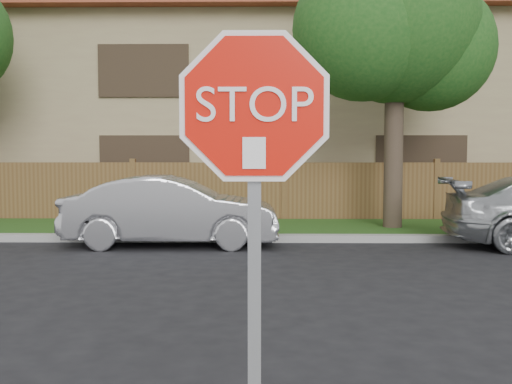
{
  "coord_description": "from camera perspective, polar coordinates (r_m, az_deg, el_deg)",
  "views": [
    {
      "loc": [
        -0.52,
        -4.36,
        1.95
      ],
      "look_at": [
        -0.57,
        -0.9,
        1.7
      ],
      "focal_mm": 42.0,
      "sensor_mm": 36.0,
      "label": 1
    }
  ],
  "objects": [
    {
      "name": "tree_mid",
      "position": [
        14.55,
        13.34,
        15.59
      ],
      "size": [
        4.8,
        3.9,
        7.35
      ],
      "color": "#382B21",
      "rests_on": "ground"
    },
    {
      "name": "sedan_left",
      "position": [
        12.17,
        -7.99,
        -1.81
      ],
      "size": [
        4.29,
        1.56,
        1.41
      ],
      "primitive_type": "imported",
      "rotation": [
        0.0,
        0.0,
        1.59
      ],
      "color": "#B5B5BA",
      "rests_on": "ground"
    },
    {
      "name": "far_curb",
      "position": [
        12.66,
        3.16,
        -4.42
      ],
      "size": [
        70.0,
        0.3,
        0.15
      ],
      "primitive_type": "cube",
      "color": "gray",
      "rests_on": "ground"
    },
    {
      "name": "apartment_building",
      "position": [
        21.42,
        2.23,
        8.32
      ],
      "size": [
        35.2,
        9.2,
        7.2
      ],
      "color": "#9C8661",
      "rests_on": "ground"
    },
    {
      "name": "grass_strip",
      "position": [
        14.29,
        2.89,
        -3.5
      ],
      "size": [
        70.0,
        3.0,
        0.12
      ],
      "primitive_type": "cube",
      "color": "#1E4714",
      "rests_on": "ground"
    },
    {
      "name": "stop_sign",
      "position": [
        2.88,
        -0.16,
        1.75
      ],
      "size": [
        1.01,
        0.13,
        2.55
      ],
      "color": "gray",
      "rests_on": "sidewalk_near"
    },
    {
      "name": "fence",
      "position": [
        15.81,
        2.69,
        -0.07
      ],
      "size": [
        70.0,
        0.12,
        1.6
      ],
      "primitive_type": "cube",
      "color": "brown",
      "rests_on": "ground"
    }
  ]
}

